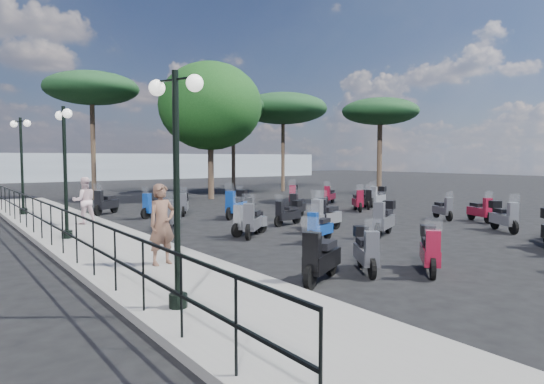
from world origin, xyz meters
TOP-DOWN VIEW (x-y plane):
  - ground at (0.00, 0.00)m, footprint 120.00×120.00m
  - sidewalk at (-6.50, 3.00)m, footprint 3.00×30.00m
  - railing at (-7.80, 2.80)m, footprint 0.04×26.04m
  - lamp_post_0 at (-7.31, -6.26)m, footprint 0.52×1.03m
  - lamp_post_1 at (-7.19, 1.73)m, footprint 0.31×1.13m
  - lamp_post_2 at (-7.27, 9.22)m, footprint 0.66×1.10m
  - woman at (-6.29, -3.20)m, footprint 0.71×0.53m
  - pedestrian_far at (-5.97, 4.59)m, footprint 0.84×0.68m
  - scooter_0 at (-2.75, -5.89)m, footprint 1.01×1.37m
  - scooter_1 at (-4.13, -5.98)m, footprint 1.57×0.99m
  - scooter_2 at (-2.19, -0.49)m, footprint 1.32×1.33m
  - scooter_3 at (-3.58, 2.53)m, footprint 1.09×1.46m
  - scooter_4 at (-1.39, 6.19)m, footprint 0.92×1.43m
  - scooter_5 at (-4.13, 8.36)m, footprint 1.40×1.22m
  - scooter_6 at (-1.65, -6.71)m, footprint 1.29×1.20m
  - scooter_7 at (-1.07, -2.42)m, footprint 1.40×0.75m
  - scooter_8 at (0.55, -0.68)m, footprint 1.37×1.40m
  - scooter_9 at (-2.07, -0.12)m, footprint 1.59×0.65m
  - scooter_10 at (-0.10, 3.95)m, footprint 1.60×1.26m
  - scooter_11 at (-2.77, 6.00)m, footprint 1.59×0.84m
  - scooter_13 at (1.34, -2.74)m, footprint 1.67×1.03m
  - scooter_14 at (0.44, -0.98)m, footprint 1.77×0.80m
  - scooter_15 at (0.35, 0.99)m, footprint 1.46×0.60m
  - scooter_16 at (1.98, 2.54)m, footprint 1.43×1.06m
  - scooter_17 at (2.04, 6.77)m, footprint 1.30×0.91m
  - scooter_20 at (5.38, -4.44)m, footprint 1.03×1.48m
  - scooter_21 at (5.95, 2.95)m, footprint 1.02×1.40m
  - scooter_22 at (5.13, 6.81)m, footprint 1.33×1.38m
  - scooter_24 at (7.07, -2.55)m, footprint 0.82×1.45m
  - scooter_25 at (6.47, -1.30)m, footprint 0.81×1.36m
  - scooter_26 at (7.15, 3.53)m, footprint 1.06×1.29m
  - scooter_27 at (8.29, 3.86)m, footprint 1.62×0.82m
  - scooter_28 at (7.39, 6.52)m, footprint 1.39×0.94m
  - broadleaf_tree at (3.53, 12.93)m, footprint 6.20×6.20m
  - pine_0 at (7.57, 17.04)m, footprint 5.50×5.50m
  - pine_1 at (11.31, 16.08)m, footprint 6.61×6.61m
  - pine_2 at (-2.35, 16.74)m, footprint 5.53×5.53m
  - pine_3 at (10.43, 5.72)m, footprint 4.32×4.32m
  - distant_hills at (0.00, 45.00)m, footprint 70.00×8.00m

SIDE VIEW (x-z plane):
  - ground at x=0.00m, z-range 0.00..0.00m
  - sidewalk at x=-6.50m, z-range 0.00..0.15m
  - scooter_25 at x=6.47m, z-range -0.18..1.00m
  - scooter_7 at x=-1.07m, z-range -0.18..1.00m
  - scooter_17 at x=2.04m, z-range -0.18..1.01m
  - scooter_24 at x=7.07m, z-range -0.19..1.05m
  - scooter_28 at x=7.39m, z-range -0.19..1.06m
  - scooter_15 at x=0.35m, z-range -0.15..1.04m
  - scooter_9 at x=-2.07m, z-range -0.20..1.09m
  - scooter_21 at x=5.95m, z-range -0.20..1.10m
  - scooter_26 at x=7.15m, z-range -0.15..1.06m
  - scooter_16 at x=1.98m, z-range -0.20..1.13m
  - scooter_11 at x=-2.77m, z-range -0.20..1.13m
  - scooter_0 at x=-2.75m, z-range -0.15..1.09m
  - scooter_4 at x=-1.39m, z-range -0.15..1.10m
  - scooter_3 at x=-3.58m, z-range -0.21..1.15m
  - scooter_1 at x=-4.13m, z-range -0.21..1.17m
  - scooter_6 at x=-1.65m, z-range -0.16..1.12m
  - scooter_5 at x=-4.13m, z-range -0.21..1.18m
  - scooter_2 at x=-2.19m, z-range -0.21..1.19m
  - scooter_20 at x=5.38m, z-range -0.16..1.16m
  - scooter_14 at x=0.44m, z-range -0.22..1.22m
  - scooter_27 at x=8.29m, z-range -0.17..1.18m
  - scooter_22 at x=5.13m, z-range -0.17..1.22m
  - scooter_8 at x=0.55m, z-range -0.17..1.25m
  - scooter_13 at x=1.34m, z-range -0.18..1.26m
  - scooter_10 at x=-0.10m, z-range -0.18..1.30m
  - railing at x=-7.80m, z-range 0.35..1.45m
  - pedestrian_far at x=-5.97m, z-range 0.15..1.81m
  - woman at x=-6.29m, z-range 0.15..1.93m
  - distant_hills at x=0.00m, z-range 0.00..3.00m
  - lamp_post_0 at x=-7.31m, z-range 0.41..4.07m
  - lamp_post_1 at x=-7.19m, z-range 0.42..4.24m
  - lamp_post_2 at x=-7.27m, z-range 0.43..4.43m
  - pine_3 at x=10.43m, z-range 2.14..8.00m
  - broadleaf_tree at x=3.53m, z-range 1.47..9.71m
  - pine_0 at x=7.57m, z-range 2.53..9.57m
  - pine_1 at x=11.31m, z-range 2.50..9.83m
  - pine_2 at x=-2.35m, z-range 2.80..10.39m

